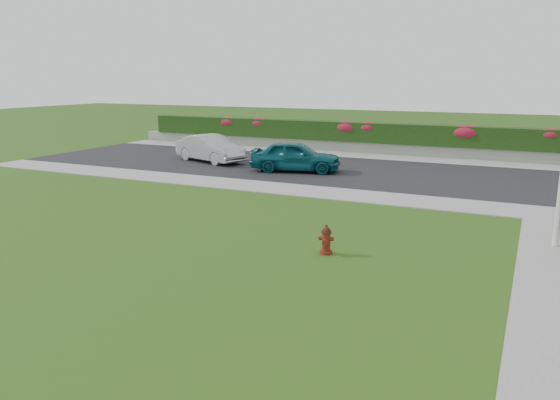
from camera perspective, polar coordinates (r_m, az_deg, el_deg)
The scene contains 16 objects.
ground at distance 12.28m, azimuth -6.75°, elevation -7.59°, with size 120.00×120.00×0.00m, color black.
street_far at distance 26.57m, azimuth 0.04°, elevation 3.60°, with size 26.00×8.00×0.04m, color black.
sidewalk_far at distance 22.73m, azimuth -7.63°, elevation 1.92°, with size 24.00×2.00×0.04m, color gray.
curb_corner at distance 19.22m, azimuth 27.06°, elevation -1.39°, with size 2.00×2.00×0.04m, color gray.
sidewalk_beyond at distance 29.91m, azimuth 11.16°, elevation 4.39°, with size 34.00×2.00×0.04m, color gray.
retaining_wall at distance 31.32m, azimuth 11.86°, elevation 5.24°, with size 34.00×0.40×0.60m, color gray.
hedge at distance 31.32m, azimuth 11.98°, elevation 6.80°, with size 32.00×0.90×1.10m, color black.
fire_hydrant at distance 13.42m, azimuth 4.84°, elevation -4.20°, with size 0.38×0.36×0.73m.
sedan_teal at distance 24.82m, azimuth 1.62°, elevation 4.60°, with size 1.63×4.06×1.38m, color #0B4C58.
sedan_silver at distance 27.89m, azimuth -7.27°, elevation 5.37°, with size 1.42×4.08×1.34m, color #B2B5BA.
flower_clump_a at distance 35.22m, azimuth -5.36°, elevation 8.12°, with size 1.33×0.86×0.67m, color #B61F34.
flower_clump_b at distance 34.18m, azimuth -2.20°, elevation 8.05°, with size 1.25×0.81×0.63m, color #B61F34.
flower_clump_c at distance 31.97m, azimuth 6.99°, elevation 7.57°, with size 1.45×0.93×0.72m, color #B61F34.
flower_clump_d at distance 31.59m, azimuth 9.19°, elevation 7.51°, with size 1.27×0.82×0.64m, color #B61F34.
flower_clump_e at distance 30.56m, azimuth 18.82°, elevation 6.71°, with size 1.56×1.01×0.78m, color #B61F34.
flower_clump_f at distance 30.36m, azimuth 26.38°, elevation 6.15°, with size 1.26×0.81×0.63m, color #B61F34.
Camera 1 is at (6.17, -9.73, 4.25)m, focal length 35.00 mm.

